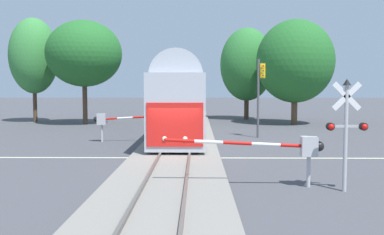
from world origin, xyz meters
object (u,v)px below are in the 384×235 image
object	(u,v)px
oak_far_right	(295,61)
elm_centre_background	(247,65)
crossing_signal_mast	(346,123)
crossing_gate_near	(292,147)
crossing_gate_far	(111,120)
pine_left_background	(34,56)
oak_behind_train	(84,54)
traffic_signal_far_side	(260,85)
commuter_train	(186,95)

from	to	relation	value
oak_far_right	elm_centre_background	bearing A→B (deg)	122.87
crossing_signal_mast	elm_centre_background	world-z (taller)	elm_centre_background
crossing_gate_near	crossing_signal_mast	world-z (taller)	crossing_signal_mast
crossing_gate_near	elm_centre_background	xyz separation A→B (m)	(1.91, 30.94, 4.43)
crossing_gate_far	pine_left_background	xyz separation A→B (m)	(-10.59, 15.11, 5.09)
pine_left_background	crossing_gate_near	bearing A→B (deg)	-54.57
oak_behind_train	traffic_signal_far_side	bearing A→B (deg)	-34.43
commuter_train	pine_left_background	xyz separation A→B (m)	(-15.02, 3.06, 3.73)
oak_far_right	oak_behind_train	world-z (taller)	oak_far_right
traffic_signal_far_side	pine_left_background	size ratio (longest dim) A/B	0.53
commuter_train	oak_behind_train	size ratio (longest dim) A/B	4.17
traffic_signal_far_side	pine_left_background	distance (m)	24.25
pine_left_background	elm_centre_background	distance (m)	21.66
crossing_signal_mast	pine_left_background	size ratio (longest dim) A/B	0.37
traffic_signal_far_side	elm_centre_background	size ratio (longest dim) A/B	0.56
crossing_gate_far	crossing_gate_near	bearing A→B (deg)	-54.09
traffic_signal_far_side	crossing_signal_mast	bearing A→B (deg)	-87.48
commuter_train	oak_behind_train	bearing A→B (deg)	177.39
crossing_signal_mast	oak_far_right	xyz separation A→B (m)	(4.04, 25.72, 3.52)
traffic_signal_far_side	crossing_gate_near	bearing A→B (deg)	-93.89
crossing_gate_far	elm_centre_background	size ratio (longest dim) A/B	0.57
commuter_train	crossing_gate_near	xyz separation A→B (m)	(4.41, -24.26, -1.36)
crossing_signal_mast	crossing_gate_far	world-z (taller)	crossing_signal_mast
crossing_signal_mast	oak_behind_train	distance (m)	29.95
commuter_train	crossing_gate_near	world-z (taller)	commuter_train
crossing_gate_near	traffic_signal_far_side	world-z (taller)	traffic_signal_far_side
crossing_gate_far	commuter_train	bearing A→B (deg)	69.82
pine_left_background	crossing_signal_mast	bearing A→B (deg)	-52.97
crossing_gate_far	elm_centre_background	xyz separation A→B (m)	(10.76, 18.73, 4.42)
pine_left_background	elm_centre_background	world-z (taller)	pine_left_background
commuter_train	crossing_gate_far	bearing A→B (deg)	-110.18
crossing_gate_far	oak_behind_train	distance (m)	14.35
crossing_gate_near	crossing_gate_far	size ratio (longest dim) A/B	1.01
crossing_gate_near	pine_left_background	distance (m)	33.91
crossing_gate_near	traffic_signal_far_side	size ratio (longest dim) A/B	1.04
crossing_gate_near	crossing_gate_far	distance (m)	15.08
commuter_train	oak_behind_train	distance (m)	10.08
crossing_signal_mast	crossing_gate_near	bearing A→B (deg)	158.99
crossing_gate_far	pine_left_background	size ratio (longest dim) A/B	0.55
commuter_train	traffic_signal_far_side	world-z (taller)	commuter_train
commuter_train	traffic_signal_far_side	xyz separation A→B (m)	(5.40, -9.69, 0.84)
crossing_signal_mast	oak_far_right	bearing A→B (deg)	81.06
crossing_gate_near	oak_far_right	distance (m)	26.10
pine_left_background	oak_behind_train	distance (m)	6.25
traffic_signal_far_side	pine_left_background	xyz separation A→B (m)	(-20.43, 12.75, 2.89)
traffic_signal_far_side	pine_left_background	world-z (taller)	pine_left_background
oak_far_right	crossing_gate_far	bearing A→B (deg)	-138.51
crossing_signal_mast	pine_left_background	xyz separation A→B (m)	(-21.10, 27.96, 4.19)
commuter_train	oak_far_right	size ratio (longest dim) A/B	4.12
elm_centre_background	crossing_signal_mast	bearing A→B (deg)	-90.46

